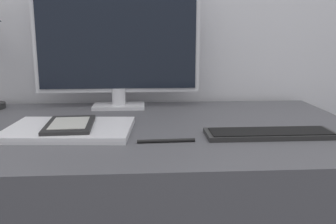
# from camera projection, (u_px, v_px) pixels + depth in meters

# --- Properties ---
(monitor) EXTENTS (0.57, 0.11, 0.48)m
(monitor) POSITION_uv_depth(u_px,v_px,m) (117.00, 36.00, 1.28)
(monitor) COLOR silver
(monitor) RESTS_ON desk
(keyboard) EXTENTS (0.33, 0.10, 0.01)m
(keyboard) POSITION_uv_depth(u_px,v_px,m) (270.00, 133.00, 0.97)
(keyboard) COLOR #282828
(keyboard) RESTS_ON desk
(laptop) EXTENTS (0.34, 0.25, 0.02)m
(laptop) POSITION_uv_depth(u_px,v_px,m) (70.00, 129.00, 1.00)
(laptop) COLOR silver
(laptop) RESTS_ON desk
(ereader) EXTENTS (0.13, 0.19, 0.01)m
(ereader) POSITION_uv_depth(u_px,v_px,m) (70.00, 124.00, 1.00)
(ereader) COLOR black
(ereader) RESTS_ON laptop
(pen) EXTENTS (0.14, 0.01, 0.01)m
(pen) POSITION_uv_depth(u_px,v_px,m) (166.00, 141.00, 0.91)
(pen) COLOR black
(pen) RESTS_ON desk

